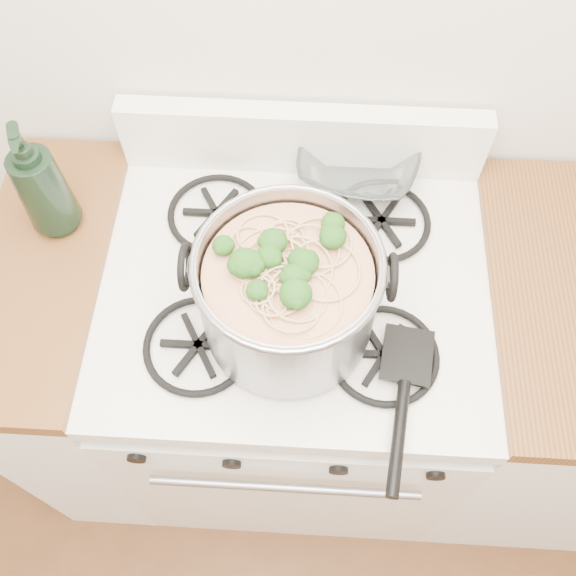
# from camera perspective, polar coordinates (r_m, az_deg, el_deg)

# --- Properties ---
(gas_range) EXTENTS (0.76, 0.66, 0.92)m
(gas_range) POSITION_cam_1_polar(r_m,az_deg,el_deg) (1.67, 0.45, -7.69)
(gas_range) COLOR white
(gas_range) RESTS_ON ground
(counter_left) EXTENTS (0.25, 0.65, 0.92)m
(counter_left) POSITION_cam_1_polar(r_m,az_deg,el_deg) (1.73, -16.55, -6.07)
(counter_left) COLOR silver
(counter_left) RESTS_ON ground
(stock_pot) EXTENTS (0.35, 0.32, 0.21)m
(stock_pot) POSITION_cam_1_polar(r_m,az_deg,el_deg) (1.10, -0.00, -0.53)
(stock_pot) COLOR gray
(stock_pot) RESTS_ON gas_range
(spatula) EXTENTS (0.33, 0.35, 0.02)m
(spatula) POSITION_cam_1_polar(r_m,az_deg,el_deg) (1.17, 10.61, -5.74)
(spatula) COLOR black
(spatula) RESTS_ON gas_range
(glass_bowl) EXTENTS (0.12, 0.12, 0.02)m
(glass_bowl) POSITION_cam_1_polar(r_m,az_deg,el_deg) (1.39, 6.22, 10.81)
(glass_bowl) COLOR white
(glass_bowl) RESTS_ON gas_range
(bottle) EXTENTS (0.13, 0.13, 0.26)m
(bottle) POSITION_cam_1_polar(r_m,az_deg,el_deg) (1.29, -21.30, 8.90)
(bottle) COLOR black
(bottle) RESTS_ON counter_left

